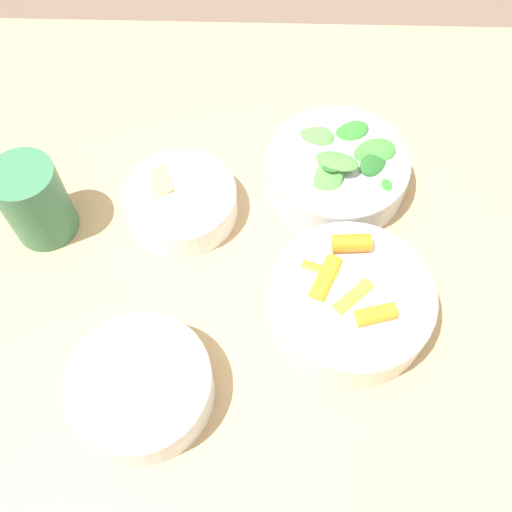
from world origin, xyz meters
The scene contains 7 objects.
ground_plane centered at (0.00, 0.00, 0.00)m, with size 10.00×10.00×0.00m, color brown.
dining_table centered at (0.00, 0.00, 0.64)m, with size 1.28×0.90×0.75m.
bowl_carrots centered at (0.00, 0.07, 0.78)m, with size 0.19×0.19×0.07m.
bowl_greens centered at (0.01, -0.12, 0.78)m, with size 0.19×0.19×0.08m.
bowl_beans_hotdog centered at (0.22, 0.17, 0.78)m, with size 0.15×0.15×0.06m.
bowl_cookies centered at (0.21, -0.07, 0.77)m, with size 0.14×0.14×0.05m.
cup centered at (0.38, -0.04, 0.80)m, with size 0.08×0.08×0.11m.
Camera 1 is at (0.10, 0.36, 1.36)m, focal length 40.00 mm.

